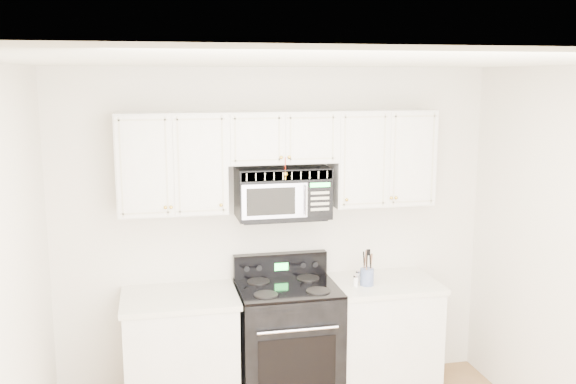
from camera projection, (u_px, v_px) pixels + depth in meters
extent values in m
cube|color=white|center=(342.00, 62.00, 3.26)|extent=(3.50, 3.50, 0.01)
cube|color=silver|center=(276.00, 231.00, 5.18)|extent=(3.50, 0.01, 2.60)
cube|color=white|center=(181.00, 356.00, 4.86)|extent=(0.82, 0.63, 0.88)
cube|color=silver|center=(179.00, 298.00, 4.78)|extent=(0.86, 0.65, 0.04)
cube|color=white|center=(381.00, 338.00, 5.19)|extent=(0.82, 0.63, 0.88)
cube|color=silver|center=(382.00, 283.00, 5.11)|extent=(0.86, 0.65, 0.04)
cube|color=black|center=(378.00, 380.00, 5.30)|extent=(0.82, 0.55, 0.10)
cube|color=black|center=(288.00, 344.00, 5.02)|extent=(0.76, 0.65, 0.92)
cube|color=black|center=(297.00, 364.00, 4.70)|extent=(0.58, 0.01, 0.40)
cylinder|color=silver|center=(298.00, 330.00, 4.63)|extent=(0.60, 0.02, 0.02)
cube|color=black|center=(288.00, 288.00, 4.93)|extent=(0.76, 0.65, 0.02)
cube|color=black|center=(280.00, 265.00, 5.19)|extent=(0.76, 0.08, 0.20)
cube|color=#2EFC51|center=(281.00, 267.00, 5.15)|extent=(0.11, 0.00, 0.06)
cube|color=white|center=(172.00, 163.00, 4.74)|extent=(0.80, 0.33, 0.75)
cube|color=white|center=(381.00, 157.00, 5.08)|extent=(0.80, 0.33, 0.75)
cube|color=white|center=(280.00, 137.00, 4.88)|extent=(0.84, 0.33, 0.39)
sphere|color=gold|center=(171.00, 207.00, 4.61)|extent=(0.03, 0.03, 0.03)
sphere|color=gold|center=(221.00, 205.00, 4.68)|extent=(0.03, 0.03, 0.03)
sphere|color=gold|center=(347.00, 200.00, 4.88)|extent=(0.03, 0.03, 0.03)
sphere|color=gold|center=(391.00, 198.00, 4.96)|extent=(0.03, 0.03, 0.03)
sphere|color=gold|center=(281.00, 157.00, 4.72)|extent=(0.03, 0.03, 0.03)
sphere|color=gold|center=(289.00, 157.00, 4.73)|extent=(0.03, 0.03, 0.03)
cylinder|color=#C51100|center=(285.00, 165.00, 4.73)|extent=(0.01, 0.00, 0.12)
sphere|color=gold|center=(285.00, 174.00, 4.75)|extent=(0.04, 0.04, 0.04)
cube|color=black|center=(283.00, 192.00, 4.95)|extent=(0.71, 0.36, 0.39)
cube|color=beige|center=(287.00, 176.00, 4.75)|extent=(0.69, 0.01, 0.07)
cube|color=#A8A6BA|center=(275.00, 201.00, 4.76)|extent=(0.50, 0.01, 0.26)
cube|color=black|center=(271.00, 202.00, 4.75)|extent=(0.37, 0.01, 0.21)
cube|color=black|center=(320.00, 199.00, 4.83)|extent=(0.19, 0.01, 0.26)
cube|color=#2EFC51|center=(320.00, 185.00, 4.80)|extent=(0.15, 0.00, 0.03)
cylinder|color=silver|center=(307.00, 201.00, 4.77)|extent=(0.02, 0.02, 0.22)
cylinder|color=slate|center=(367.00, 277.00, 5.00)|extent=(0.11, 0.11, 0.13)
cylinder|color=brown|center=(371.00, 268.00, 4.99)|extent=(0.01, 0.01, 0.23)
cylinder|color=black|center=(364.00, 266.00, 5.01)|extent=(0.01, 0.01, 0.25)
cylinder|color=brown|center=(367.00, 267.00, 4.96)|extent=(0.01, 0.01, 0.27)
cylinder|color=black|center=(371.00, 268.00, 4.99)|extent=(0.01, 0.01, 0.23)
cylinder|color=brown|center=(364.00, 266.00, 5.01)|extent=(0.01, 0.01, 0.25)
cylinder|color=black|center=(367.00, 267.00, 4.96)|extent=(0.01, 0.01, 0.27)
cylinder|color=brown|center=(371.00, 268.00, 4.99)|extent=(0.01, 0.01, 0.23)
cylinder|color=white|center=(356.00, 282.00, 4.97)|extent=(0.04, 0.04, 0.08)
cylinder|color=silver|center=(356.00, 276.00, 4.96)|extent=(0.04, 0.04, 0.01)
cylinder|color=white|center=(358.00, 277.00, 5.08)|extent=(0.04, 0.04, 0.08)
cylinder|color=silver|center=(358.00, 272.00, 5.07)|extent=(0.04, 0.04, 0.01)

